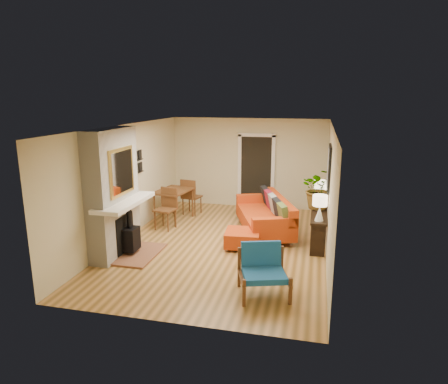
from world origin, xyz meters
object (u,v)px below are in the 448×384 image
(ottoman, at_px, (243,238))
(houseplant, at_px, (320,188))
(blue_chair, at_px, (263,267))
(sofa, at_px, (268,215))
(lamp_far, at_px, (320,189))
(dining_table, at_px, (176,196))
(lamp_near, at_px, (320,205))
(console_table, at_px, (319,218))

(ottoman, height_order, houseplant, houseplant)
(ottoman, bearing_deg, blue_chair, -69.85)
(sofa, height_order, lamp_far, lamp_far)
(dining_table, distance_m, lamp_near, 3.95)
(lamp_near, bearing_deg, sofa, 135.09)
(blue_chair, distance_m, lamp_far, 3.57)
(dining_table, distance_m, lamp_far, 3.66)
(console_table, bearing_deg, lamp_far, 90.00)
(sofa, distance_m, blue_chair, 3.13)
(blue_chair, distance_m, dining_table, 4.39)
(houseplant, bearing_deg, sofa, 167.37)
(ottoman, relative_size, houseplant, 0.85)
(sofa, bearing_deg, ottoman, -107.99)
(ottoman, distance_m, lamp_near, 1.80)
(blue_chair, bearing_deg, sofa, 95.81)
(dining_table, bearing_deg, houseplant, -8.78)
(ottoman, bearing_deg, sofa, 72.01)
(sofa, height_order, houseplant, houseplant)
(lamp_far, bearing_deg, dining_table, 179.82)
(blue_chair, relative_size, lamp_near, 1.82)
(console_table, height_order, lamp_far, lamp_far)
(ottoman, distance_m, blue_chair, 2.06)
(ottoman, xyz_separation_m, lamp_far, (1.59, 1.48, 0.85))
(lamp_near, relative_size, houseplant, 0.57)
(lamp_near, bearing_deg, blue_chair, -114.78)
(blue_chair, height_order, houseplant, houseplant)
(blue_chair, bearing_deg, houseplant, 72.92)
(sofa, distance_m, ottoman, 1.27)
(lamp_far, relative_size, houseplant, 0.57)
(lamp_near, bearing_deg, lamp_far, 90.00)
(lamp_near, xyz_separation_m, houseplant, (-0.01, 0.93, 0.13))
(dining_table, distance_m, console_table, 3.73)
(lamp_near, height_order, lamp_far, same)
(blue_chair, height_order, console_table, blue_chair)
(lamp_near, bearing_deg, console_table, 90.00)
(sofa, distance_m, lamp_near, 1.82)
(lamp_far, bearing_deg, sofa, -166.83)
(dining_table, bearing_deg, console_table, -12.20)
(console_table, bearing_deg, blue_chair, -108.65)
(ottoman, xyz_separation_m, houseplant, (1.58, 0.93, 0.98))
(lamp_far, xyz_separation_m, houseplant, (-0.01, -0.55, 0.13))
(console_table, xyz_separation_m, houseplant, (-0.01, 0.23, 0.62))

